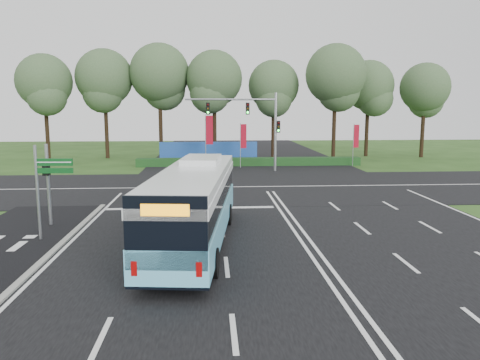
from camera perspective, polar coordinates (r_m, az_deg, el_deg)
name	(u,v)px	position (r m, az deg, el deg)	size (l,w,h in m)	color
ground	(293,230)	(22.19, 6.49, -6.11)	(120.00, 120.00, 0.00)	#264617
road_main	(293,230)	(22.19, 6.49, -6.06)	(20.00, 120.00, 0.04)	black
road_cross	(264,187)	(33.80, 2.92, -0.84)	(120.00, 14.00, 0.05)	black
kerb_strip	(52,253)	(19.96, -21.99, -8.25)	(0.25, 18.00, 0.12)	gray
city_bus	(195,204)	(19.46, -5.56, -2.97)	(3.76, 12.20, 3.45)	#6CD4FB
pedestrian_signal	(48,182)	(24.24, -22.37, -0.19)	(0.34, 0.44, 3.98)	gray
street_sign	(45,181)	(21.53, -22.66, -0.14)	(1.61, 0.16, 4.14)	gray
banner_flag_left	(208,133)	(44.30, -3.89, 5.68)	(0.74, 0.17, 5.05)	gray
banner_flag_mid	(243,139)	(44.31, 0.33, 5.06)	(0.62, 0.18, 4.24)	gray
banner_flag_right	(356,139)	(46.73, 13.91, 4.93)	(0.60, 0.17, 4.15)	gray
traffic_light_gantry	(256,119)	(41.81, 1.91, 7.41)	(8.41, 0.28, 7.00)	gray
hedge	(249,162)	(46.06, 1.14, 2.23)	(22.00, 1.20, 0.80)	#143916
blue_hoarding	(209,153)	(48.31, -3.85, 3.36)	(10.00, 0.30, 2.20)	#1C489A
eucalyptus_row	(232,80)	(53.04, -0.98, 12.12)	(47.99, 9.83, 12.79)	black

